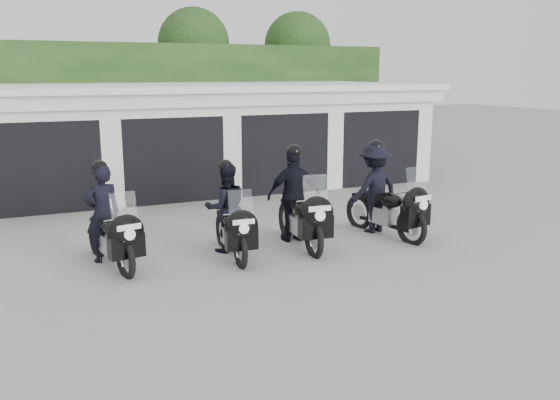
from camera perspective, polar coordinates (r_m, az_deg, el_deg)
name	(u,v)px	position (r m, az deg, el deg)	size (l,w,h in m)	color
ground	(252,264)	(10.54, -2.71, -6.17)	(80.00, 80.00, 0.00)	gray
garage_block	(153,138)	(17.87, -12.15, 5.87)	(16.40, 6.80, 2.96)	silver
background_vegetation	(133,87)	(22.62, -13.95, 10.49)	(20.00, 3.90, 5.80)	#183814
police_bike_a	(109,224)	(10.69, -16.14, -2.22)	(0.91, 2.14, 1.88)	black
police_bike_b	(229,214)	(10.96, -4.96, -1.35)	(0.86, 2.07, 1.80)	black
police_bike_c	(297,201)	(11.58, 1.67, -0.12)	(1.14, 2.31, 2.01)	black
police_bike_d	(380,193)	(12.46, 9.61, 0.65)	(1.31, 2.30, 2.02)	black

